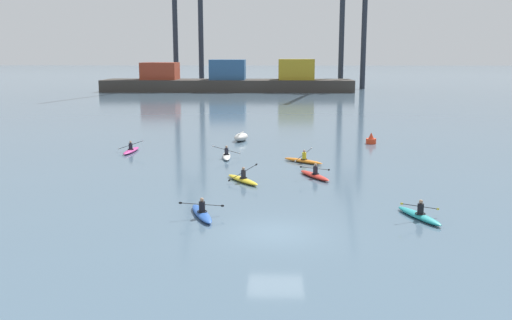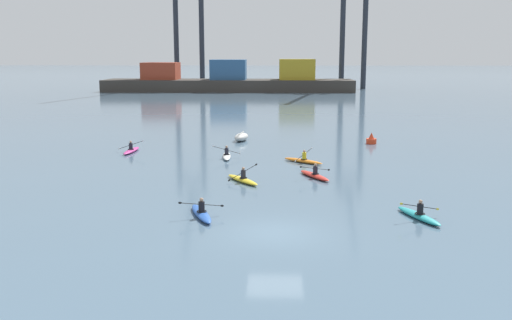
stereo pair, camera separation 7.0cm
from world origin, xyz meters
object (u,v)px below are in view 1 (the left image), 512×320
(capsized_dinghy, at_px, (241,137))
(kayak_yellow, at_px, (243,179))
(kayak_teal, at_px, (419,215))
(gantry_crane_west_mid, at_px, (354,12))
(gantry_crane_west, at_px, (187,8))
(kayak_red, at_px, (315,175))
(kayak_blue, at_px, (202,213))
(kayak_magenta, at_px, (131,150))
(channel_buoy, at_px, (371,140))
(kayak_orange, at_px, (303,160))
(kayak_white, at_px, (227,155))
(container_barge, at_px, (229,80))

(capsized_dinghy, bearing_deg, kayak_yellow, -86.41)
(kayak_teal, bearing_deg, gantry_crane_west_mid, 83.94)
(gantry_crane_west, bearing_deg, capsized_dinghy, -78.29)
(kayak_teal, distance_m, kayak_red, 9.99)
(kayak_blue, bearing_deg, capsized_dinghy, 88.73)
(kayak_magenta, relative_size, kayak_yellow, 1.09)
(channel_buoy, xyz_separation_m, kayak_teal, (-1.66, -23.15, -0.19))
(kayak_orange, relative_size, kayak_white, 0.87)
(kayak_blue, bearing_deg, channel_buoy, 62.22)
(channel_buoy, distance_m, kayak_magenta, 20.81)
(channel_buoy, distance_m, kayak_blue, 26.10)
(container_barge, bearing_deg, kayak_red, -81.97)
(kayak_orange, xyz_separation_m, kayak_white, (-5.76, 1.82, 0.00))
(container_barge, bearing_deg, kayak_yellow, -85.03)
(capsized_dinghy, height_order, kayak_white, kayak_white)
(kayak_red, bearing_deg, kayak_yellow, -163.18)
(kayak_white, distance_m, kayak_blue, 15.80)
(gantry_crane_west, distance_m, kayak_teal, 112.40)
(gantry_crane_west_mid, distance_m, kayak_red, 97.96)
(kayak_white, bearing_deg, capsized_dinghy, 85.79)
(gantry_crane_west, xyz_separation_m, kayak_blue, (16.68, -107.48, -18.20))
(capsized_dinghy, bearing_deg, kayak_magenta, -143.13)
(channel_buoy, xyz_separation_m, kayak_red, (-6.02, -14.16, -0.19))
(gantry_crane_west, bearing_deg, kayak_yellow, -79.64)
(kayak_orange, bearing_deg, gantry_crane_west, 103.44)
(kayak_teal, distance_m, kayak_white, 19.06)
(gantry_crane_west, height_order, kayak_blue, gantry_crane_west)
(gantry_crane_west, distance_m, kayak_red, 102.78)
(channel_buoy, bearing_deg, capsized_dinghy, 173.75)
(container_barge, bearing_deg, kayak_white, -85.72)
(kayak_teal, relative_size, kayak_orange, 1.13)
(kayak_red, distance_m, kayak_orange, 5.07)
(kayak_orange, distance_m, kayak_yellow, 7.61)
(capsized_dinghy, relative_size, kayak_blue, 0.81)
(kayak_magenta, height_order, kayak_blue, kayak_magenta)
(channel_buoy, relative_size, kayak_red, 0.30)
(gantry_crane_west_mid, height_order, kayak_teal, gantry_crane_west_mid)
(container_barge, bearing_deg, kayak_orange, -81.80)
(kayak_red, xyz_separation_m, kayak_yellow, (-4.55, -1.37, 0.00))
(gantry_crane_west_mid, height_order, capsized_dinghy, gantry_crane_west_mid)
(kayak_magenta, xyz_separation_m, kayak_red, (14.14, -9.03, -0.00))
(gantry_crane_west_mid, bearing_deg, capsized_dinghy, -104.77)
(channel_buoy, relative_size, kayak_teal, 0.29)
(capsized_dinghy, height_order, kayak_teal, kayak_teal)
(container_barge, xyz_separation_m, kayak_white, (5.96, -79.53, -2.15))
(capsized_dinghy, xyz_separation_m, kayak_red, (5.60, -15.44, -0.18))
(channel_buoy, height_order, kayak_yellow, kayak_yellow)
(gantry_crane_west_mid, distance_m, kayak_magenta, 92.71)
(container_barge, xyz_separation_m, kayak_magenta, (-1.95, -77.37, -2.15))
(channel_buoy, bearing_deg, kayak_orange, -125.47)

